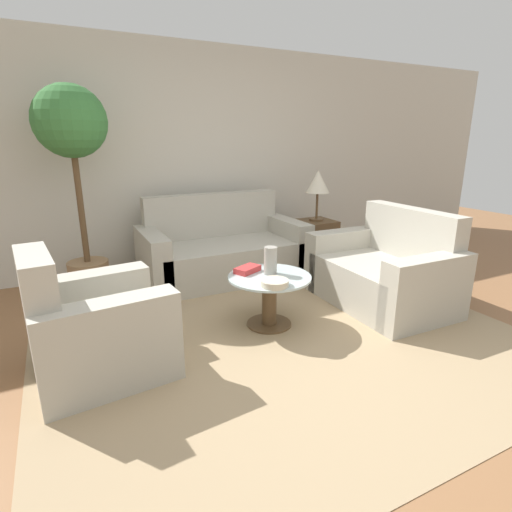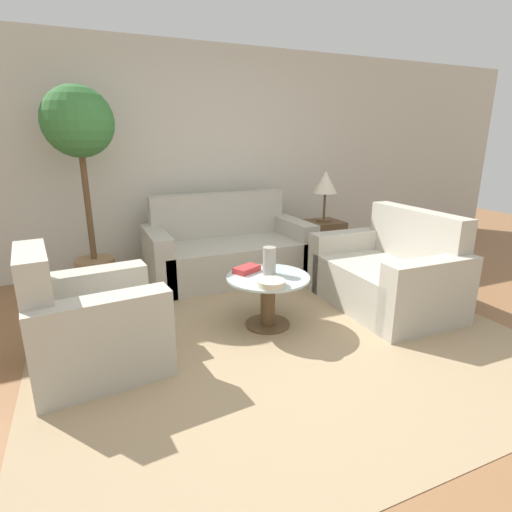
# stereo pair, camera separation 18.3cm
# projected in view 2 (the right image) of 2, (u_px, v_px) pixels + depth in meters

# --- Properties ---
(ground_plane) EXTENTS (14.00, 14.00, 0.00)m
(ground_plane) POSITION_uv_depth(u_px,v_px,m) (310.00, 367.00, 2.79)
(ground_plane) COLOR #8E603D
(wall_back) EXTENTS (10.00, 0.06, 2.60)m
(wall_back) POSITION_uv_depth(u_px,v_px,m) (197.00, 159.00, 4.85)
(wall_back) COLOR beige
(wall_back) RESTS_ON ground_plane
(rug) EXTENTS (3.68, 3.61, 0.01)m
(rug) POSITION_uv_depth(u_px,v_px,m) (268.00, 325.00, 3.41)
(rug) COLOR tan
(rug) RESTS_ON ground_plane
(sofa_main) EXTENTS (1.81, 0.92, 0.92)m
(sofa_main) POSITION_uv_depth(u_px,v_px,m) (227.00, 251.00, 4.61)
(sofa_main) COLOR #B2AD9E
(sofa_main) RESTS_ON ground_plane
(armchair) EXTENTS (0.92, 0.89, 0.88)m
(armchair) POSITION_uv_depth(u_px,v_px,m) (88.00, 329.00, 2.71)
(armchair) COLOR #B2AD9E
(armchair) RESTS_ON ground_plane
(loveseat) EXTENTS (0.89, 1.32, 0.90)m
(loveseat) POSITION_uv_depth(u_px,v_px,m) (390.00, 276.00, 3.77)
(loveseat) COLOR #B2AD9E
(loveseat) RESTS_ON ground_plane
(coffee_table) EXTENTS (0.69, 0.69, 0.44)m
(coffee_table) POSITION_uv_depth(u_px,v_px,m) (268.00, 294.00, 3.33)
(coffee_table) COLOR brown
(coffee_table) RESTS_ON ground_plane
(side_table) EXTENTS (0.43, 0.43, 0.55)m
(side_table) POSITION_uv_depth(u_px,v_px,m) (323.00, 242.00, 5.04)
(side_table) COLOR brown
(side_table) RESTS_ON ground_plane
(table_lamp) EXTENTS (0.29, 0.29, 0.62)m
(table_lamp) POSITION_uv_depth(u_px,v_px,m) (325.00, 184.00, 4.83)
(table_lamp) COLOR brown
(table_lamp) RESTS_ON side_table
(potted_plant) EXTENTS (0.67, 0.67, 2.02)m
(potted_plant) POSITION_uv_depth(u_px,v_px,m) (81.00, 148.00, 3.83)
(potted_plant) COLOR #93704C
(potted_plant) RESTS_ON ground_plane
(vase) EXTENTS (0.11, 0.11, 0.23)m
(vase) POSITION_uv_depth(u_px,v_px,m) (269.00, 261.00, 3.31)
(vase) COLOR #9E998E
(vase) RESTS_ON coffee_table
(bowl) EXTENTS (0.22, 0.22, 0.05)m
(bowl) POSITION_uv_depth(u_px,v_px,m) (271.00, 283.00, 3.06)
(bowl) COLOR beige
(bowl) RESTS_ON coffee_table
(book_stack) EXTENTS (0.26, 0.21, 0.05)m
(book_stack) POSITION_uv_depth(u_px,v_px,m) (247.00, 269.00, 3.39)
(book_stack) COLOR #BC3333
(book_stack) RESTS_ON coffee_table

